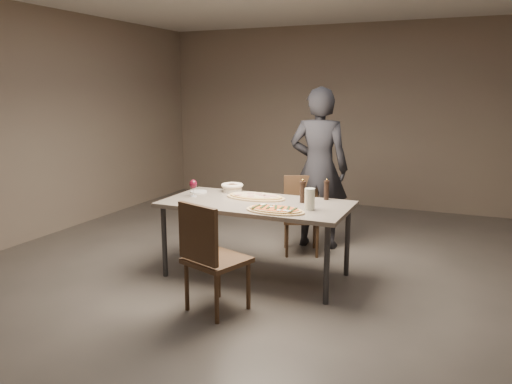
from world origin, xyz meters
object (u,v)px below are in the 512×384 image
at_px(chair_near, 209,252).
at_px(zucchini_pizza, 275,210).
at_px(dining_table, 256,208).
at_px(chair_far, 301,210).
at_px(ham_pizza, 256,197).
at_px(pepper_mill_left, 303,192).
at_px(carafe, 310,199).
at_px(bread_basket, 232,187).
at_px(diner, 319,168).

bearing_deg(chair_near, zucchini_pizza, 82.36).
distance_m(dining_table, chair_far, 0.97).
height_order(zucchini_pizza, ham_pizza, zucchini_pizza).
xyz_separation_m(zucchini_pizza, pepper_mill_left, (0.11, 0.44, 0.09)).
distance_m(pepper_mill_left, chair_near, 1.21).
bearing_deg(carafe, bread_basket, 155.75).
relative_size(pepper_mill_left, carafe, 1.17).
bearing_deg(diner, ham_pizza, 65.46).
bearing_deg(chair_near, ham_pizza, 112.02).
bearing_deg(zucchini_pizza, bread_basket, 116.26).
xyz_separation_m(carafe, diner, (-0.30, 1.27, 0.08)).
relative_size(bread_basket, chair_near, 0.25).
bearing_deg(pepper_mill_left, bread_basket, 166.34).
distance_m(carafe, chair_near, 1.07).
relative_size(ham_pizza, diner, 0.33).
bearing_deg(pepper_mill_left, dining_table, -159.29).
distance_m(bread_basket, pepper_mill_left, 0.88).
xyz_separation_m(ham_pizza, carafe, (0.64, -0.25, 0.08)).
xyz_separation_m(dining_table, bread_basket, (-0.44, 0.37, 0.11)).
bearing_deg(bread_basket, dining_table, -39.94).
bearing_deg(chair_near, pepper_mill_left, 87.10).
distance_m(pepper_mill_left, carafe, 0.29).
xyz_separation_m(zucchini_pizza, diner, (-0.04, 1.46, 0.16)).
bearing_deg(ham_pizza, chair_far, 90.89).
bearing_deg(pepper_mill_left, ham_pizza, 179.46).
bearing_deg(carafe, pepper_mill_left, 121.34).
xyz_separation_m(dining_table, carafe, (0.57, -0.09, 0.15)).
bearing_deg(chair_near, chair_far, 103.73).
distance_m(chair_near, chair_far, 1.86).
bearing_deg(chair_far, pepper_mill_left, 86.79).
distance_m(ham_pizza, bread_basket, 0.42).
bearing_deg(carafe, dining_table, 171.34).
relative_size(zucchini_pizza, chair_near, 0.58).
relative_size(chair_near, chair_far, 1.10).
bearing_deg(bread_basket, zucchini_pizza, -40.88).
bearing_deg(ham_pizza, zucchini_pizza, -32.02).
bearing_deg(dining_table, chair_near, -90.59).
distance_m(dining_table, diner, 1.24).
height_order(dining_table, diner, diner).
height_order(ham_pizza, carafe, carafe).
xyz_separation_m(ham_pizza, pepper_mill_left, (0.49, -0.00, 0.09)).
relative_size(zucchini_pizza, pepper_mill_left, 2.38).
height_order(dining_table, ham_pizza, ham_pizza).
relative_size(bread_basket, chair_far, 0.28).
height_order(dining_table, carafe, carafe).
height_order(chair_near, chair_far, chair_near).
xyz_separation_m(zucchini_pizza, chair_near, (-0.32, -0.65, -0.24)).
bearing_deg(diner, bread_basket, 43.20).
bearing_deg(zucchini_pizza, ham_pizza, 107.99).
bearing_deg(diner, zucchini_pizza, 85.64).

